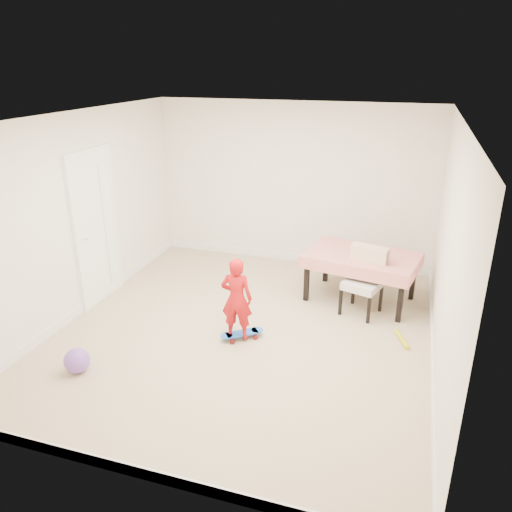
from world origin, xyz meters
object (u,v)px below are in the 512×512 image
(dining_table, at_px, (360,277))
(dining_chair, at_px, (362,282))
(skateboard, at_px, (242,335))
(child, at_px, (237,301))
(balloon, at_px, (77,361))

(dining_table, xyz_separation_m, dining_chair, (0.06, -0.40, 0.11))
(skateboard, distance_m, child, 0.48)
(dining_table, height_order, skateboard, dining_table)
(dining_table, xyz_separation_m, child, (-1.28, -1.54, 0.17))
(dining_table, xyz_separation_m, skateboard, (-1.23, -1.50, -0.31))
(child, bearing_deg, skateboard, -147.67)
(dining_chair, distance_m, child, 1.76)
(dining_chair, xyz_separation_m, skateboard, (-1.30, -1.10, -0.41))
(skateboard, relative_size, balloon, 1.93)
(skateboard, xyz_separation_m, child, (-0.05, -0.04, 0.47))
(child, bearing_deg, dining_chair, -145.86)
(skateboard, height_order, balloon, balloon)
(dining_table, distance_m, dining_chair, 0.42)
(dining_chair, bearing_deg, child, -122.12)
(dining_table, distance_m, balloon, 3.83)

